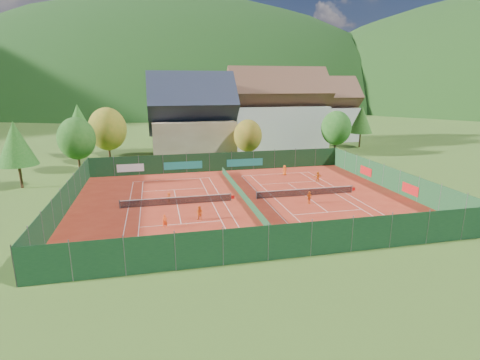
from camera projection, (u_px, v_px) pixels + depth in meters
name	position (u px, v px, depth m)	size (l,w,h in m)	color
ground	(244.00, 200.00, 45.38)	(600.00, 600.00, 0.00)	#35561B
clay_pad	(244.00, 200.00, 45.37)	(40.00, 32.00, 0.01)	#9F2917
court_markings_left	(177.00, 204.00, 43.65)	(11.03, 23.83, 0.00)	white
court_markings_right	(305.00, 196.00, 47.10)	(11.03, 23.83, 0.00)	white
tennis_net_left	(178.00, 200.00, 43.55)	(13.30, 0.10, 1.02)	#59595B
tennis_net_right	(307.00, 192.00, 47.01)	(13.30, 0.10, 1.02)	#59595B
court_divider	(244.00, 196.00, 45.25)	(0.03, 28.80, 1.00)	#14391E
fence_north	(218.00, 162.00, 60.00)	(40.00, 0.10, 3.00)	#123319
fence_south	(290.00, 241.00, 29.90)	(40.00, 0.04, 3.00)	#13351C
fence_west	(65.00, 199.00, 40.68)	(0.04, 32.00, 3.00)	#153A1E
fence_east	(391.00, 179.00, 49.36)	(0.09, 32.00, 3.00)	#153B1D
chalet	(192.00, 122.00, 71.38)	(16.20, 12.00, 16.00)	#C6B08B
hotel_block_a	(277.00, 114.00, 80.95)	(21.60, 11.00, 17.25)	silver
hotel_block_b	(321.00, 113.00, 91.71)	(17.28, 10.00, 15.50)	silver
tree_west_front	(77.00, 139.00, 58.15)	(5.72, 5.72, 8.69)	#4C321B
tree_west_mid	(107.00, 129.00, 64.51)	(6.44, 6.44, 9.78)	#482D1A
tree_west_back	(79.00, 121.00, 70.59)	(5.60, 5.60, 10.00)	#4E351B
tree_center	(248.00, 136.00, 66.25)	(5.01, 5.01, 7.60)	#442B18
tree_east_front	(336.00, 128.00, 71.85)	(5.72, 5.72, 8.69)	#4C351B
tree_east_mid	(361.00, 120.00, 81.39)	(5.04, 5.04, 9.00)	#4A2F1A
tree_west_side	(16.00, 143.00, 49.14)	(5.04, 5.04, 9.00)	#4B2E1A
tree_east_back	(312.00, 114.00, 87.04)	(7.15, 7.15, 10.86)	#402417
mountain_backdrop	(209.00, 156.00, 281.81)	(820.00, 530.00, 242.00)	black
ball_hopper	(372.00, 221.00, 37.01)	(0.34, 0.34, 0.80)	slate
loose_ball_0	(186.00, 225.00, 37.35)	(0.07, 0.07, 0.07)	#CCD833
loose_ball_1	(309.00, 226.00, 37.04)	(0.07, 0.07, 0.07)	#CCD833
loose_ball_2	(249.00, 194.00, 47.54)	(0.07, 0.07, 0.07)	#CCD833
player_left_near	(165.00, 221.00, 36.44)	(0.50, 0.33, 1.37)	#F74C16
player_left_mid	(200.00, 213.00, 38.52)	(0.74, 0.57, 1.52)	#D74D13
player_left_far	(169.00, 198.00, 43.97)	(0.86, 0.49, 1.33)	#CB4012
player_right_near	(309.00, 198.00, 43.80)	(0.88, 0.36, 1.50)	#D75713
player_right_far_a	(285.00, 170.00, 57.45)	(0.75, 0.49, 1.54)	#E95714
player_right_far_b	(318.00, 177.00, 53.61)	(1.37, 0.44, 1.48)	orange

